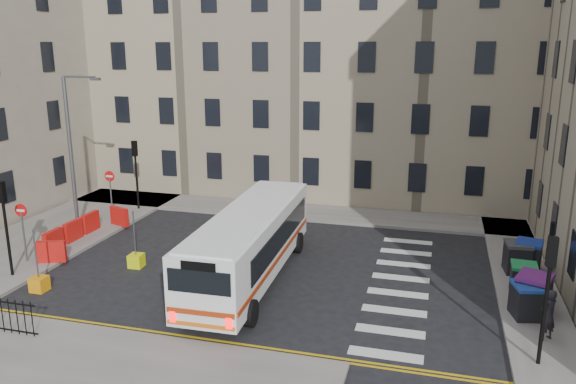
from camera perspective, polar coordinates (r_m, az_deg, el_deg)
The scene contains 22 objects.
ground at distance 24.89m, azimuth 2.00°, elevation -8.10°, with size 120.00×120.00×0.00m, color black.
pavement_north at distance 34.28m, azimuth -4.43°, elevation -1.58°, with size 36.00×3.20×0.15m, color slate.
pavement_east at distance 28.27m, azimuth 22.15°, elevation -6.22°, with size 2.40×26.00×0.15m, color slate.
pavement_west at distance 31.73m, azimuth -23.02°, elevation -4.08°, with size 6.00×22.00×0.15m, color slate.
pavement_sw at distance 19.83m, azimuth -26.57°, elevation -15.80°, with size 20.00×6.00×0.15m, color slate.
terrace_north at distance 39.80m, azimuth -2.64°, elevation 13.17°, with size 38.30×10.80×17.20m.
traffic_light_east at distance 18.46m, azimuth 24.92°, elevation -8.23°, with size 0.28×0.22×4.10m.
traffic_light_nw at distance 34.28m, azimuth -15.22°, elevation 2.76°, with size 0.28×0.22×4.10m.
traffic_light_sw at distance 26.07m, azimuth -26.86°, elevation -1.99°, with size 0.28×0.22×4.10m.
streetlamp at distance 30.88m, azimuth -21.21°, elevation 3.79°, with size 0.50×0.22×8.14m.
no_entry_north at distance 33.06m, azimuth -17.61°, elevation 0.74°, with size 0.60×0.08×3.00m.
no_entry_south at distance 27.67m, azimuth -25.40°, elevation -2.64°, with size 0.60×0.08×3.00m.
roadworks_barriers at distance 29.91m, azimuth -20.45°, elevation -3.77°, with size 1.66×6.26×1.00m.
bus at distance 23.49m, azimuth -3.86°, elevation -5.04°, with size 2.99×11.05×2.98m.
wheelie_bin_a at distance 22.18m, azimuth 23.08°, elevation -10.10°, with size 1.21×1.32×1.24m.
wheelie_bin_b at distance 22.62m, azimuth 23.65°, elevation -9.42°, with size 1.51×1.61×1.43m.
wheelie_bin_c at distance 24.07m, azimuth 22.78°, elevation -8.14°, with size 1.01×1.15×1.22m.
wheelie_bin_d at distance 26.19m, azimuth 22.27°, elevation -6.14°, with size 1.15×1.29×1.32m.
wheelie_bin_e at distance 26.47m, azimuth 23.20°, elevation -6.00°, with size 1.32×1.43×1.34m.
pedestrian at distance 20.74m, azimuth 24.90°, elevation -11.25°, with size 0.65×0.42×1.77m, color black.
bollard_yellow at distance 26.18m, azimuth -15.15°, elevation -6.74°, with size 0.60×0.60×0.60m, color #DBE70C.
bollard_chevron at distance 25.05m, azimuth -23.94°, elevation -8.53°, with size 0.60×0.60×0.60m, color orange.
Camera 1 is at (5.24, -22.35, 9.60)m, focal length 35.00 mm.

